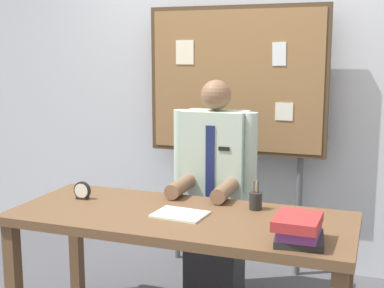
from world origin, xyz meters
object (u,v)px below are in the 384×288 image
object	(u,v)px
desk	(180,230)
book_stack	(299,229)
desk_clock	(82,191)
person	(215,199)
bulletin_board	(236,85)
pen_holder	(256,201)
open_notebook	(180,214)

from	to	relation	value
desk	book_stack	distance (m)	0.71
desk	desk_clock	size ratio (longest dim) A/B	17.48
person	bulletin_board	xyz separation A→B (m)	(0.00, 0.49, 0.71)
person	desk	bearing A→B (deg)	-90.00
desk	pen_holder	bearing A→B (deg)	31.80
open_notebook	pen_holder	distance (m)	0.43
desk	person	size ratio (longest dim) A/B	1.28
person	bulletin_board	bearing A→B (deg)	90.00
book_stack	open_notebook	world-z (taller)	book_stack
bulletin_board	open_notebook	size ratio (longest dim) A/B	7.08
bulletin_board	book_stack	size ratio (longest dim) A/B	7.01
desk	book_stack	world-z (taller)	book_stack
bulletin_board	desk_clock	distance (m)	1.34
desk	book_stack	size ratio (longest dim) A/B	6.69
bulletin_board	book_stack	bearing A→B (deg)	-63.43
desk_clock	pen_holder	world-z (taller)	pen_holder
desk_clock	pen_holder	bearing A→B (deg)	8.18
desk	bulletin_board	size ratio (longest dim) A/B	0.95
book_stack	desk	bearing A→B (deg)	161.86
desk	person	bearing A→B (deg)	90.00
book_stack	desk_clock	xyz separation A→B (m)	(-1.31, 0.29, -0.02)
desk_clock	desk	bearing A→B (deg)	-6.87
open_notebook	pen_holder	world-z (taller)	pen_holder
book_stack	person	bearing A→B (deg)	128.36
person	desk_clock	distance (m)	0.85
person	open_notebook	world-z (taller)	person
person	book_stack	xyz separation A→B (m)	(0.66, -0.83, 0.14)
desk	person	distance (m)	0.62
book_stack	desk_clock	world-z (taller)	book_stack
book_stack	pen_holder	distance (m)	0.53
bulletin_board	desk_clock	xyz separation A→B (m)	(-0.65, -1.03, -0.58)
desk	open_notebook	bearing A→B (deg)	-67.40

